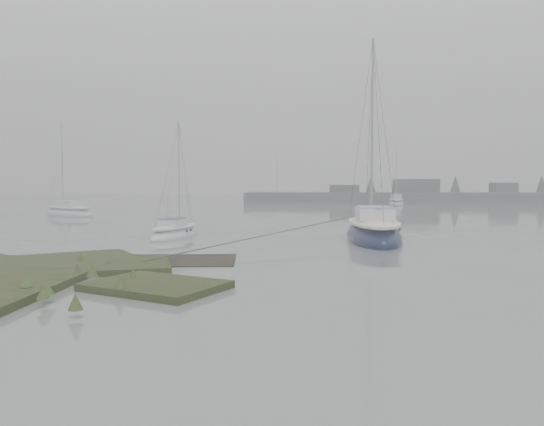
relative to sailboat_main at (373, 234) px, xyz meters
The scene contains 7 objects.
ground 19.69m from the sailboat_main, 113.76° to the left, with size 160.00×160.00×0.00m, color slate.
far_shoreline 53.38m from the sailboat_main, 69.25° to the left, with size 60.00×8.00×4.15m.
sailboat_main is the anchor object (origin of this frame).
sailboat_white 10.29m from the sailboat_main, behind, with size 2.45×4.92×6.64m.
sailboat_far_a 29.59m from the sailboat_main, 143.22° to the left, with size 6.26×5.04×8.68m.
sailboat_far_b 41.65m from the sailboat_main, 78.93° to the left, with size 2.69×6.14×8.39m.
sailboat_far_c 49.34m from the sailboat_main, 97.91° to the left, with size 5.33×2.75×7.18m.
Camera 1 is at (4.56, -14.52, 2.93)m, focal length 35.00 mm.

